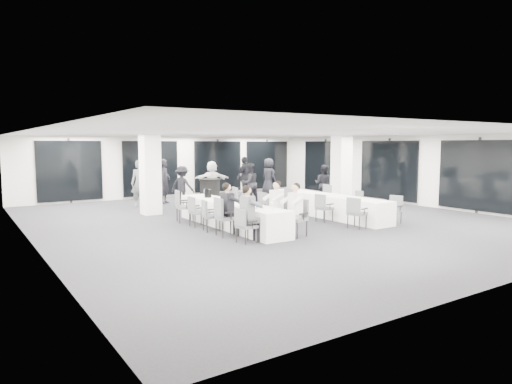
# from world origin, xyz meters

# --- Properties ---
(room) EXTENTS (14.04, 16.04, 2.84)m
(room) POSITION_xyz_m (0.89, 1.11, 1.39)
(room) COLOR #232227
(room) RESTS_ON ground
(column_left) EXTENTS (0.60, 0.60, 2.80)m
(column_left) POSITION_xyz_m (-2.80, 3.20, 1.40)
(column_left) COLOR white
(column_left) RESTS_ON floor
(column_right) EXTENTS (0.60, 0.60, 2.80)m
(column_right) POSITION_xyz_m (4.20, 1.00, 1.40)
(column_right) COLOR white
(column_right) RESTS_ON floor
(banquet_table_main) EXTENTS (0.90, 5.00, 0.75)m
(banquet_table_main) POSITION_xyz_m (-1.75, -0.55, 0.38)
(banquet_table_main) COLOR white
(banquet_table_main) RESTS_ON floor
(banquet_table_side) EXTENTS (0.90, 5.00, 0.75)m
(banquet_table_side) POSITION_xyz_m (2.00, -0.67, 0.38)
(banquet_table_side) COLOR white
(banquet_table_side) RESTS_ON floor
(cocktail_table) EXTENTS (0.84, 0.84, 1.16)m
(cocktail_table) POSITION_xyz_m (-0.57, 3.01, 0.59)
(cocktail_table) COLOR black
(cocktail_table) RESTS_ON floor
(chair_main_left_near) EXTENTS (0.48, 0.52, 0.86)m
(chair_main_left_near) POSITION_xyz_m (-2.57, -2.62, 0.49)
(chair_main_left_near) COLOR #4F5257
(chair_main_left_near) RESTS_ON floor
(chair_main_left_second) EXTENTS (0.57, 0.62, 1.04)m
(chair_main_left_second) POSITION_xyz_m (-2.59, -1.61, 0.59)
(chair_main_left_second) COLOR #4F5257
(chair_main_left_second) RESTS_ON floor
(chair_main_left_mid) EXTENTS (0.52, 0.55, 0.88)m
(chair_main_left_mid) POSITION_xyz_m (-2.57, -0.74, 0.50)
(chair_main_left_mid) COLOR #4F5257
(chair_main_left_mid) RESTS_ON floor
(chair_main_left_fourth) EXTENTS (0.47, 0.52, 0.91)m
(chair_main_left_fourth) POSITION_xyz_m (-2.58, 0.10, 0.52)
(chair_main_left_fourth) COLOR #4F5257
(chair_main_left_fourth) RESTS_ON floor
(chair_main_left_far) EXTENTS (0.61, 0.64, 1.01)m
(chair_main_left_far) POSITION_xyz_m (-2.58, 1.05, 0.58)
(chair_main_left_far) COLOR #4F5257
(chair_main_left_far) RESTS_ON floor
(chair_main_right_near) EXTENTS (0.61, 0.63, 0.99)m
(chair_main_right_near) POSITION_xyz_m (-0.91, -2.67, 0.56)
(chair_main_right_near) COLOR #4F5257
(chair_main_right_near) RESTS_ON floor
(chair_main_right_second) EXTENTS (0.52, 0.56, 0.92)m
(chair_main_right_second) POSITION_xyz_m (-0.92, -1.83, 0.53)
(chair_main_right_second) COLOR #4F5257
(chair_main_right_second) RESTS_ON floor
(chair_main_right_mid) EXTENTS (0.54, 0.59, 1.00)m
(chair_main_right_mid) POSITION_xyz_m (-0.91, -0.77, 0.57)
(chair_main_right_mid) COLOR #4F5257
(chair_main_right_mid) RESTS_ON floor
(chair_main_right_fourth) EXTENTS (0.47, 0.52, 0.87)m
(chair_main_right_fourth) POSITION_xyz_m (-0.92, 0.12, 0.50)
(chair_main_right_fourth) COLOR #4F5257
(chair_main_right_fourth) RESTS_ON floor
(chair_main_right_far) EXTENTS (0.63, 0.66, 1.03)m
(chair_main_right_far) POSITION_xyz_m (-0.91, 0.88, 0.59)
(chair_main_right_far) COLOR #4F5257
(chair_main_right_far) RESTS_ON floor
(chair_side_left_near) EXTENTS (0.55, 0.58, 0.91)m
(chair_side_left_near) POSITION_xyz_m (1.17, -2.75, 0.52)
(chair_side_left_near) COLOR #4F5257
(chair_side_left_near) RESTS_ON floor
(chair_side_left_mid) EXTENTS (0.49, 0.53, 0.88)m
(chair_side_left_mid) POSITION_xyz_m (1.18, -1.32, 0.50)
(chair_side_left_mid) COLOR #4F5257
(chair_side_left_mid) RESTS_ON floor
(chair_side_left_far) EXTENTS (0.49, 0.54, 0.95)m
(chair_side_left_far) POSITION_xyz_m (1.17, 0.26, 0.54)
(chair_side_left_far) COLOR #4F5257
(chair_side_left_far) RESTS_ON floor
(chair_side_right_near) EXTENTS (0.53, 0.55, 0.86)m
(chair_side_right_near) POSITION_xyz_m (2.83, -2.78, 0.49)
(chair_side_right_near) COLOR #4F5257
(chair_side_right_near) RESTS_ON floor
(chair_side_right_mid) EXTENTS (0.52, 0.55, 0.88)m
(chair_side_right_mid) POSITION_xyz_m (2.83, -1.15, 0.50)
(chair_side_right_mid) COLOR #4F5257
(chair_side_right_mid) RESTS_ON floor
(chair_side_right_far) EXTENTS (0.53, 0.58, 0.97)m
(chair_side_right_far) POSITION_xyz_m (2.84, 0.46, 0.55)
(chair_side_right_far) COLOR #4F5257
(chair_side_right_far) RESTS_ON floor
(seated_guest_a) EXTENTS (0.50, 0.38, 1.44)m
(seated_guest_a) POSITION_xyz_m (-2.42, -2.62, 0.81)
(seated_guest_a) COLOR #505257
(seated_guest_a) RESTS_ON floor
(seated_guest_b) EXTENTS (0.50, 0.38, 1.44)m
(seated_guest_b) POSITION_xyz_m (-2.42, -1.62, 0.81)
(seated_guest_b) COLOR black
(seated_guest_b) RESTS_ON floor
(seated_guest_c) EXTENTS (0.50, 0.38, 1.44)m
(seated_guest_c) POSITION_xyz_m (-1.08, -2.69, 0.81)
(seated_guest_c) COLOR silver
(seated_guest_c) RESTS_ON floor
(seated_guest_d) EXTENTS (0.50, 0.38, 1.44)m
(seated_guest_d) POSITION_xyz_m (-1.08, -1.84, 0.81)
(seated_guest_d) COLOR silver
(seated_guest_d) RESTS_ON floor
(standing_guest_a) EXTENTS (0.96, 0.98, 2.09)m
(standing_guest_a) POSITION_xyz_m (-1.27, 5.67, 1.04)
(standing_guest_a) COLOR black
(standing_guest_a) RESTS_ON floor
(standing_guest_b) EXTENTS (0.94, 0.60, 1.90)m
(standing_guest_b) POSITION_xyz_m (1.71, 3.80, 0.95)
(standing_guest_b) COLOR black
(standing_guest_b) RESTS_ON floor
(standing_guest_c) EXTENTS (1.15, 1.28, 1.79)m
(standing_guest_c) POSITION_xyz_m (-0.83, 4.89, 0.89)
(standing_guest_c) COLOR black
(standing_guest_c) RESTS_ON floor
(standing_guest_d) EXTENTS (1.42, 1.09, 2.13)m
(standing_guest_d) POSITION_xyz_m (2.67, 5.68, 1.06)
(standing_guest_d) COLOR black
(standing_guest_d) RESTS_ON floor
(standing_guest_e) EXTENTS (0.74, 1.05, 2.00)m
(standing_guest_e) POSITION_xyz_m (4.25, 6.04, 1.00)
(standing_guest_e) COLOR black
(standing_guest_e) RESTS_ON floor
(standing_guest_f) EXTENTS (1.88, 1.31, 1.92)m
(standing_guest_f) POSITION_xyz_m (1.30, 6.34, 0.96)
(standing_guest_f) COLOR silver
(standing_guest_f) RESTS_ON floor
(standing_guest_g) EXTENTS (0.95, 0.89, 2.09)m
(standing_guest_g) POSITION_xyz_m (-2.47, 5.25, 1.04)
(standing_guest_g) COLOR #505257
(standing_guest_g) RESTS_ON floor
(standing_guest_h) EXTENTS (0.85, 1.01, 1.80)m
(standing_guest_h) POSITION_xyz_m (4.43, 2.28, 0.90)
(standing_guest_h) COLOR black
(standing_guest_h) RESTS_ON floor
(ice_bucket_near) EXTENTS (0.21, 0.21, 0.24)m
(ice_bucket_near) POSITION_xyz_m (-1.83, -1.40, 0.87)
(ice_bucket_near) COLOR black
(ice_bucket_near) RESTS_ON banquet_table_main
(ice_bucket_far) EXTENTS (0.23, 0.23, 0.26)m
(ice_bucket_far) POSITION_xyz_m (-1.76, 0.88, 0.88)
(ice_bucket_far) COLOR black
(ice_bucket_far) RESTS_ON banquet_table_main
(water_bottle_a) EXTENTS (0.06, 0.06, 0.20)m
(water_bottle_a) POSITION_xyz_m (-1.95, -2.26, 0.85)
(water_bottle_a) COLOR silver
(water_bottle_a) RESTS_ON banquet_table_main
(water_bottle_b) EXTENTS (0.07, 0.07, 0.23)m
(water_bottle_b) POSITION_xyz_m (-1.53, -0.18, 0.87)
(water_bottle_b) COLOR silver
(water_bottle_b) RESTS_ON banquet_table_main
(water_bottle_c) EXTENTS (0.07, 0.07, 0.23)m
(water_bottle_c) POSITION_xyz_m (-1.66, 1.27, 0.86)
(water_bottle_c) COLOR silver
(water_bottle_c) RESTS_ON banquet_table_main
(plate_a) EXTENTS (0.22, 0.22, 0.03)m
(plate_a) POSITION_xyz_m (-1.90, -2.08, 0.76)
(plate_a) COLOR white
(plate_a) RESTS_ON banquet_table_main
(plate_b) EXTENTS (0.20, 0.20, 0.03)m
(plate_b) POSITION_xyz_m (-1.69, -2.11, 0.76)
(plate_b) COLOR white
(plate_b) RESTS_ON banquet_table_main
(plate_c) EXTENTS (0.20, 0.20, 0.03)m
(plate_c) POSITION_xyz_m (-1.69, -1.04, 0.76)
(plate_c) COLOR white
(plate_c) RESTS_ON banquet_table_main
(wine_glass) EXTENTS (0.08, 0.08, 0.20)m
(wine_glass) POSITION_xyz_m (-1.61, -2.45, 0.90)
(wine_glass) COLOR silver
(wine_glass) RESTS_ON banquet_table_main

